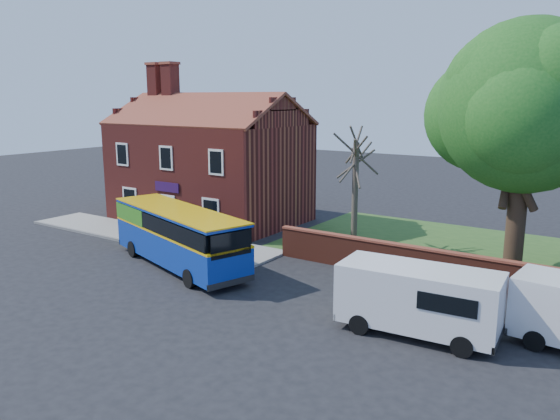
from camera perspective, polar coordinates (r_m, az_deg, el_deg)
The scene contains 10 objects.
ground at distance 25.27m, azimuth -12.32°, elevation -7.64°, with size 120.00×120.00×0.00m, color black.
pavement at distance 33.94m, azimuth -13.58°, elevation -2.61°, with size 18.00×3.50×0.12m, color gray.
kerb at distance 32.82m, azimuth -15.82°, elevation -3.19°, with size 18.00×0.15×0.14m, color slate.
grass_strip at distance 30.81m, azimuth 24.42°, elevation -4.88°, with size 26.00×12.00×0.04m, color #426B28.
shop_building at distance 37.37m, azimuth -7.36°, elevation 4.16°, with size 12.30×8.13×10.50m.
boundary_wall at distance 24.91m, azimuth 22.20°, elevation -6.58°, with size 22.00×0.38×1.60m.
bus at distance 27.55m, azimuth -10.86°, elevation -2.38°, with size 9.81×5.23×2.91m.
van_near at distance 19.98m, azimuth 14.30°, elevation -8.86°, with size 5.67×2.61×2.43m.
large_tree at distance 26.48m, azimuth 24.58°, elevation 9.27°, with size 9.53×7.54×11.63m.
bare_tree at distance 30.06m, azimuth 7.85°, elevation 2.10°, with size 2.41×2.87×6.43m.
Camera 1 is at (17.41, -16.36, 8.25)m, focal length 35.00 mm.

